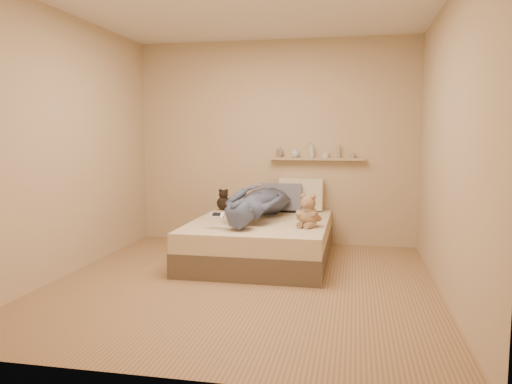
% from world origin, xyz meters
% --- Properties ---
extents(room, '(3.80, 3.80, 3.80)m').
position_xyz_m(room, '(0.00, 0.00, 1.30)').
color(room, '#A07F52').
rests_on(room, ground).
extents(bed, '(1.50, 1.90, 0.45)m').
position_xyz_m(bed, '(0.00, 0.93, 0.22)').
color(bed, brown).
rests_on(bed, floor).
extents(game_console, '(0.16, 0.07, 0.05)m').
position_xyz_m(game_console, '(-0.35, 0.34, 0.59)').
color(game_console, silver).
rests_on(game_console, bed).
extents(teddy_bear, '(0.28, 0.28, 0.35)m').
position_xyz_m(teddy_bear, '(0.56, 0.63, 0.59)').
color(teddy_bear, tan).
rests_on(teddy_bear, bed).
extents(dark_plush, '(0.18, 0.18, 0.27)m').
position_xyz_m(dark_plush, '(-0.61, 1.60, 0.57)').
color(dark_plush, black).
rests_on(dark_plush, bed).
extents(pillow_cream, '(0.56, 0.25, 0.42)m').
position_xyz_m(pillow_cream, '(0.36, 1.76, 0.65)').
color(pillow_cream, beige).
rests_on(pillow_cream, bed).
extents(pillow_grey, '(0.51, 0.27, 0.37)m').
position_xyz_m(pillow_grey, '(0.13, 1.62, 0.62)').
color(pillow_grey, slate).
rests_on(pillow_grey, bed).
extents(person, '(0.79, 1.72, 0.40)m').
position_xyz_m(person, '(-0.04, 1.01, 0.65)').
color(person, '#4B5777').
rests_on(person, bed).
extents(wall_shelf, '(1.20, 0.12, 0.03)m').
position_xyz_m(wall_shelf, '(0.55, 1.84, 1.10)').
color(wall_shelf, tan).
rests_on(wall_shelf, wall_back).
extents(shelf_bottles, '(1.00, 0.13, 0.18)m').
position_xyz_m(shelf_bottles, '(0.41, 1.84, 1.18)').
color(shelf_bottles, '#BDBDC1').
rests_on(shelf_bottles, wall_shelf).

